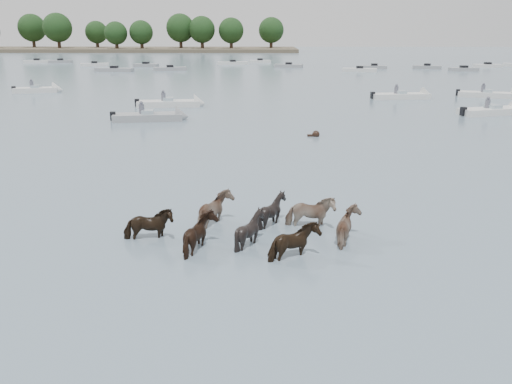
{
  "coord_description": "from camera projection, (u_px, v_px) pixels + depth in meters",
  "views": [
    {
      "loc": [
        0.67,
        -14.42,
        5.82
      ],
      "look_at": [
        0.38,
        0.36,
        1.1
      ],
      "focal_mm": 35.3,
      "sensor_mm": 36.0,
      "label": 1
    }
  ],
  "objects": [
    {
      "name": "motorboat_a",
      "position": [
        178.0,
        104.0,
        41.07
      ],
      "size": [
        5.74,
        2.36,
        1.92
      ],
      "rotation": [
        0.0,
        0.0,
        0.14
      ],
      "color": "silver",
      "rests_on": "ground"
    },
    {
      "name": "swimming_pony",
      "position": [
        315.0,
        135.0,
        29.31
      ],
      "size": [
        0.72,
        0.44,
        0.44
      ],
      "color": "black",
      "rests_on": "ground"
    },
    {
      "name": "motorboat_d",
      "position": [
        501.0,
        111.0,
        37.26
      ],
      "size": [
        5.75,
        3.23,
        1.92
      ],
      "rotation": [
        0.0,
        0.0,
        0.31
      ],
      "color": "silver",
      "rests_on": "ground"
    },
    {
      "name": "ground",
      "position": [
        243.0,
        229.0,
        15.51
      ],
      "size": [
        400.0,
        400.0,
        0.0
      ],
      "primitive_type": "plane",
      "color": "slate",
      "rests_on": "ground"
    },
    {
      "name": "pony_herd",
      "position": [
        256.0,
        226.0,
        14.82
      ],
      "size": [
        7.3,
        3.83,
        1.29
      ],
      "color": "black",
      "rests_on": "ground"
    },
    {
      "name": "motorboat_b",
      "position": [
        159.0,
        117.0,
        34.63
      ],
      "size": [
        5.37,
        2.43,
        1.92
      ],
      "rotation": [
        0.0,
        0.0,
        0.17
      ],
      "color": "gray",
      "rests_on": "ground"
    },
    {
      "name": "shoreline",
      "position": [
        44.0,
        49.0,
        159.55
      ],
      "size": [
        160.0,
        30.0,
        1.0
      ],
      "primitive_type": "cube",
      "color": "#4C4233",
      "rests_on": "ground"
    },
    {
      "name": "distant_flotilla",
      "position": [
        256.0,
        66.0,
        86.19
      ],
      "size": [
        107.0,
        25.23,
        0.93
      ],
      "color": "silver",
      "rests_on": "ground"
    },
    {
      "name": "motorboat_e",
      "position": [
        496.0,
        95.0,
        46.54
      ],
      "size": [
        5.72,
        3.21,
        1.92
      ],
      "rotation": [
        0.0,
        0.0,
        -0.31
      ],
      "color": "silver",
      "rests_on": "ground"
    },
    {
      "name": "motorboat_c",
      "position": [
        408.0,
        96.0,
        45.85
      ],
      "size": [
        5.9,
        2.32,
        1.92
      ],
      "rotation": [
        0.0,
        0.0,
        0.13
      ],
      "color": "silver",
      "rests_on": "ground"
    },
    {
      "name": "treeline",
      "position": [
        36.0,
        29.0,
        158.35
      ],
      "size": [
        147.19,
        21.48,
        11.55
      ],
      "color": "#382619",
      "rests_on": "ground"
    },
    {
      "name": "motorboat_f",
      "position": [
        44.0,
        90.0,
        50.73
      ],
      "size": [
        4.91,
        2.56,
        1.92
      ],
      "rotation": [
        0.0,
        0.0,
        0.22
      ],
      "color": "silver",
      "rests_on": "ground"
    }
  ]
}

